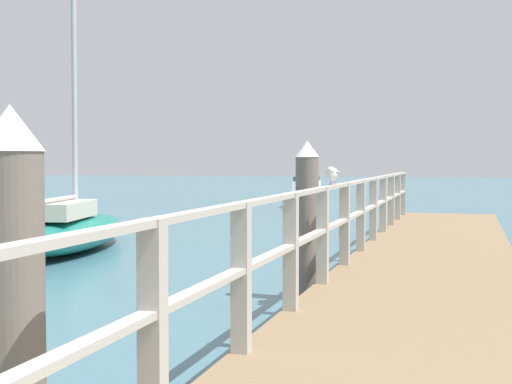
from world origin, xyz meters
name	(u,v)px	position (x,y,z in m)	size (l,w,h in m)	color
pier_deck	(428,283)	(0.00, 10.14, 0.19)	(2.25, 20.28, 0.37)	#846B4C
pier_railing	(345,214)	(-1.04, 10.14, 1.01)	(0.12, 18.80, 1.04)	#B2ADA3
dock_piling_near	(12,329)	(-1.42, 3.28, 0.98)	(0.29, 0.29, 1.94)	#6B6056
dock_piling_far	(307,220)	(-1.42, 9.61, 0.98)	(0.29, 0.29, 1.94)	#6B6056
seagull_foreground	(333,173)	(-1.04, 9.22, 1.55)	(0.18, 0.48, 0.21)	white
boat_3	(71,230)	(-6.71, 13.43, 0.40)	(2.44, 5.36, 5.80)	#197266
boat_4	(306,197)	(-5.16, 27.75, 0.37)	(1.55, 4.58, 1.11)	white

